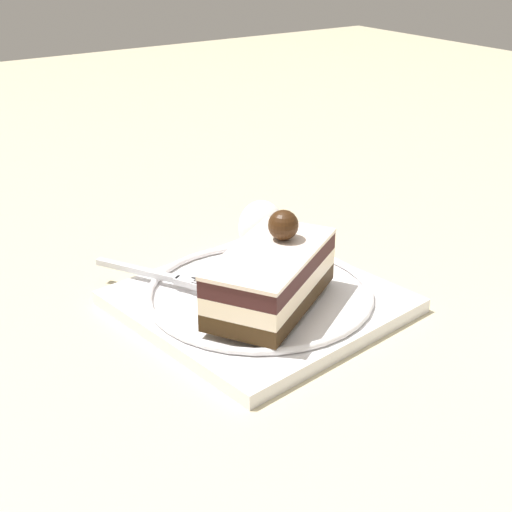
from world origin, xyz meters
TOP-DOWN VIEW (x-y plane):
  - ground_plane at (0.00, 0.00)m, footprint 2.40×2.40m
  - dessert_plate at (0.00, 0.03)m, footprint 0.22×0.22m
  - cake_slice at (0.01, 0.05)m, footprint 0.14×0.12m
  - whipped_cream_dollop at (-0.04, -0.03)m, footprint 0.04×0.04m
  - fork at (0.06, -0.03)m, footprint 0.07×0.11m

SIDE VIEW (x-z plane):
  - ground_plane at x=0.00m, z-range 0.00..0.00m
  - dessert_plate at x=0.00m, z-range 0.00..0.02m
  - fork at x=0.06m, z-range 0.02..0.02m
  - cake_slice at x=0.01m, z-range 0.01..0.07m
  - whipped_cream_dollop at x=-0.04m, z-range 0.02..0.07m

